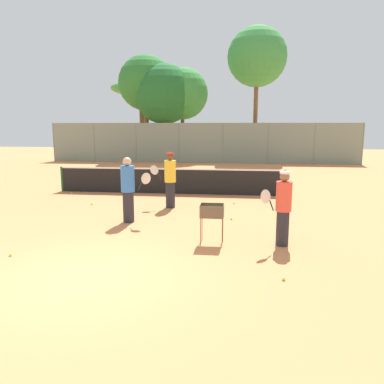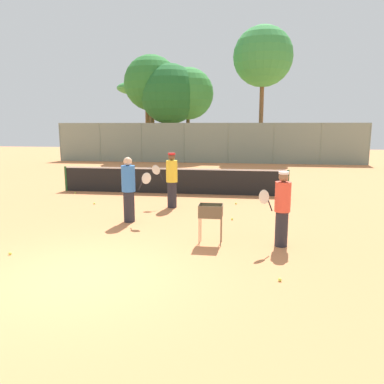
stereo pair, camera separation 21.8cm
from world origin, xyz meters
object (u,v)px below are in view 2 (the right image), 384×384
Objects in this scene: parked_car at (240,152)px; player_red_cap at (172,179)px; ball_cart at (211,214)px; player_white_outfit at (282,208)px; player_yellow_shirt at (129,189)px; tennis_net at (172,180)px.

player_red_cap is at bearing -96.50° from parked_car.
player_red_cap is 4.23m from ball_cart.
player_white_outfit is 0.93× the size of player_yellow_shirt.
tennis_net is 7.50m from player_white_outfit.
tennis_net is 2.70m from player_red_cap.
tennis_net is 6.85m from ball_cart.
player_white_outfit is 4.55m from player_yellow_shirt.
player_white_outfit reaches higher than parked_car.
player_yellow_shirt is (-0.35, -4.72, 0.42)m from tennis_net.
player_yellow_shirt is (-0.85, -2.10, 0.00)m from player_red_cap.
parked_car is at bearing 89.46° from player_yellow_shirt.
parked_car reaches higher than ball_cart.
player_red_cap reaches higher than player_white_outfit.
tennis_net is 5.36× the size of player_white_outfit.
player_yellow_shirt is 20.17m from parked_car.
player_red_cap is 2.27m from player_yellow_shirt.
parked_car is (2.89, 19.96, -0.32)m from player_yellow_shirt.
player_yellow_shirt is at bearing -98.23° from parked_car.
tennis_net is at bearing -75.94° from player_red_cap.
player_yellow_shirt is at bearing 145.87° from ball_cart.
player_white_outfit is 0.42× the size of parked_car.
player_red_cap reaches higher than parked_car.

